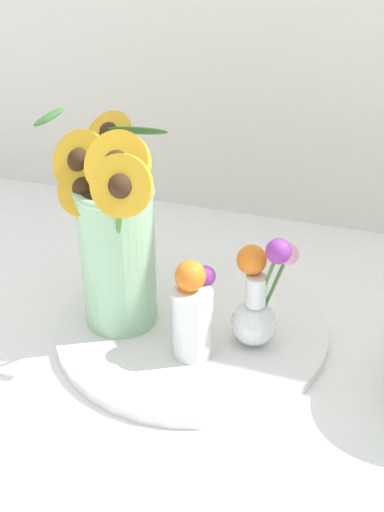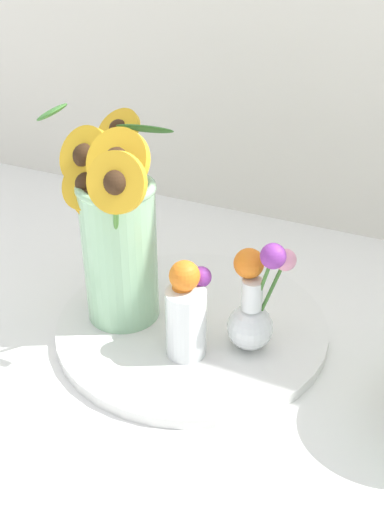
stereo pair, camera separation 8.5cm
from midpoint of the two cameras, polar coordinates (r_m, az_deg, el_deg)
The scene contains 5 objects.
ground_plane at distance 0.88m, azimuth -5.70°, elevation -9.44°, with size 6.00×6.00×0.00m, color white.
serving_tray at distance 0.92m, azimuth -2.67°, elevation -6.69°, with size 0.41×0.41×0.02m.
mason_jar_sunflowers at distance 0.86m, azimuth -10.20°, elevation 1.57°, with size 0.19×0.20×0.34m.
vase_small_center at distance 0.82m, azimuth -2.91°, elevation -5.11°, with size 0.06×0.07×0.14m.
vase_bulb_right at distance 0.84m, azimuth 3.38°, elevation -4.36°, with size 0.08×0.07×0.18m.
Camera 1 is at (0.26, -0.63, 0.56)m, focal length 42.00 mm.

